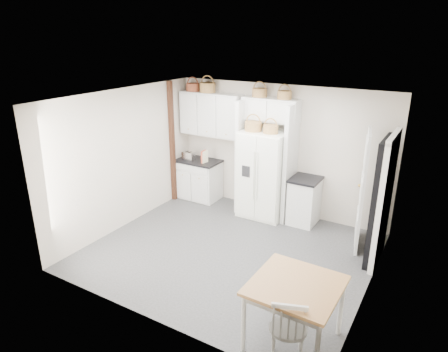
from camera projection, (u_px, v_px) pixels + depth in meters
The scene contains 28 objects.
floor at pixel (230, 251), 6.82m from camera, with size 4.50×4.50×0.00m, color #303030.
ceiling at pixel (231, 99), 5.93m from camera, with size 4.50×4.50×0.00m, color white.
wall_back at pixel (280, 150), 8.00m from camera, with size 4.50×4.50×0.00m, color beige.
wall_left at pixel (126, 159), 7.45m from camera, with size 4.00×4.00×0.00m, color beige.
wall_right at pixel (377, 210), 5.30m from camera, with size 4.00×4.00×0.00m, color beige.
refrigerator at pixel (264, 174), 7.91m from camera, with size 0.90×0.73×1.75m, color white.
base_cab_left at pixel (199, 180), 8.90m from camera, with size 0.91×0.58×0.85m, color silver.
base_cab_right at pixel (304, 202), 7.72m from camera, with size 0.50×0.60×0.88m, color silver.
dining_table at pixel (294, 314), 4.69m from camera, with size 0.99×0.99×0.82m, color olive.
windsor_chair at pixel (288, 329), 4.42m from camera, with size 0.43×0.39×0.87m, color silver.
counter_left at pixel (199, 161), 8.75m from camera, with size 0.95×0.62×0.04m, color black.
counter_right at pixel (306, 179), 7.56m from camera, with size 0.54×0.64×0.04m, color black.
toaster at pixel (189, 156), 8.71m from camera, with size 0.27×0.16×0.19m, color silver.
cookbook_red at pixel (204, 157), 8.54m from camera, with size 0.04×0.18×0.26m, color #BC3E24.
cookbook_cream at pixel (205, 157), 8.53m from camera, with size 0.04×0.17×0.26m, color #F9EDB9.
basket_upper_a at pixel (193, 87), 8.41m from camera, with size 0.29×0.29×0.17m, color brown.
basket_upper_b at pixel (208, 88), 8.23m from camera, with size 0.34×0.34×0.20m, color brown.
basket_bridge_a at pixel (260, 93), 7.66m from camera, with size 0.29×0.29×0.17m, color brown.
basket_bridge_b at pixel (284, 95), 7.42m from camera, with size 0.27×0.27×0.15m, color brown.
basket_fridge_a at pixel (253, 126), 7.61m from camera, with size 0.33×0.33×0.18m, color brown.
basket_fridge_b at pixel (271, 129), 7.44m from camera, with size 0.29×0.29×0.15m, color brown.
upper_cabinet at pixel (212, 114), 8.37m from camera, with size 1.40×0.34×0.90m, color silver.
bridge_cabinet at pixel (271, 110), 7.65m from camera, with size 1.12×0.34×0.45m, color silver.
fridge_panel_left at pixel (243, 156), 8.12m from camera, with size 0.08×0.60×2.30m, color silver.
fridge_panel_right at pixel (290, 164), 7.63m from camera, with size 0.08×0.60×2.30m, color silver.
trim_post at pixel (172, 143), 8.52m from camera, with size 0.09×0.09×2.60m, color black.
doorway_void at pixel (381, 202), 6.25m from camera, with size 0.18×0.85×2.05m, color black.
door_slab at pixel (362, 191), 6.69m from camera, with size 0.80×0.04×2.05m, color white.
Camera 1 is at (2.96, -5.19, 3.54)m, focal length 32.00 mm.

